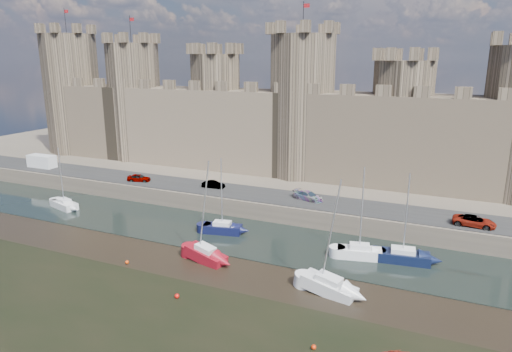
{
  "coord_description": "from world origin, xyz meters",
  "views": [
    {
      "loc": [
        25.87,
        -24.53,
        21.96
      ],
      "look_at": [
        5.31,
        22.0,
        8.69
      ],
      "focal_mm": 32.0,
      "sensor_mm": 36.0,
      "label": 1
    }
  ],
  "objects_px": {
    "car_0": "(139,178)",
    "car_3": "(474,221)",
    "sailboat_0": "(64,204)",
    "car_1": "(213,185)",
    "car_2": "(308,196)",
    "sailboat_3": "(403,256)",
    "sailboat_5": "(329,286)",
    "sailboat_1": "(222,228)",
    "sailboat_2": "(359,252)",
    "sailboat_4": "(206,254)",
    "van": "(42,161)"
  },
  "relations": [
    {
      "from": "car_1",
      "to": "sailboat_0",
      "type": "distance_m",
      "value": 22.4
    },
    {
      "from": "car_3",
      "to": "sailboat_0",
      "type": "distance_m",
      "value": 56.35
    },
    {
      "from": "car_3",
      "to": "sailboat_4",
      "type": "bearing_deg",
      "value": 125.36
    },
    {
      "from": "sailboat_3",
      "to": "sailboat_0",
      "type": "bearing_deg",
      "value": 174.21
    },
    {
      "from": "van",
      "to": "sailboat_0",
      "type": "xyz_separation_m",
      "value": [
        15.71,
        -10.34,
        -2.92
      ]
    },
    {
      "from": "car_2",
      "to": "sailboat_1",
      "type": "xyz_separation_m",
      "value": [
        -8.18,
        -10.37,
        -2.36
      ]
    },
    {
      "from": "sailboat_1",
      "to": "sailboat_5",
      "type": "bearing_deg",
      "value": -41.73
    },
    {
      "from": "car_2",
      "to": "sailboat_0",
      "type": "distance_m",
      "value": 36.3
    },
    {
      "from": "sailboat_5",
      "to": "sailboat_1",
      "type": "bearing_deg",
      "value": 160.59
    },
    {
      "from": "car_2",
      "to": "sailboat_0",
      "type": "height_order",
      "value": "sailboat_0"
    },
    {
      "from": "car_0",
      "to": "sailboat_2",
      "type": "distance_m",
      "value": 38.64
    },
    {
      "from": "sailboat_2",
      "to": "car_0",
      "type": "bearing_deg",
      "value": 153.18
    },
    {
      "from": "van",
      "to": "sailboat_3",
      "type": "relative_size",
      "value": 0.52
    },
    {
      "from": "car_1",
      "to": "car_2",
      "type": "relative_size",
      "value": 0.79
    },
    {
      "from": "car_3",
      "to": "sailboat_0",
      "type": "height_order",
      "value": "sailboat_0"
    },
    {
      "from": "car_2",
      "to": "sailboat_1",
      "type": "height_order",
      "value": "sailboat_1"
    },
    {
      "from": "car_3",
      "to": "sailboat_2",
      "type": "relative_size",
      "value": 0.46
    },
    {
      "from": "car_3",
      "to": "sailboat_3",
      "type": "xyz_separation_m",
      "value": [
        -7.04,
        -7.96,
        -2.39
      ]
    },
    {
      "from": "car_0",
      "to": "car_1",
      "type": "bearing_deg",
      "value": -98.18
    },
    {
      "from": "sailboat_1",
      "to": "sailboat_3",
      "type": "height_order",
      "value": "sailboat_3"
    },
    {
      "from": "sailboat_3",
      "to": "sailboat_4",
      "type": "height_order",
      "value": "sailboat_4"
    },
    {
      "from": "car_3",
      "to": "sailboat_5",
      "type": "bearing_deg",
      "value": 148.7
    },
    {
      "from": "car_2",
      "to": "sailboat_1",
      "type": "relative_size",
      "value": 0.45
    },
    {
      "from": "sailboat_1",
      "to": "sailboat_2",
      "type": "relative_size",
      "value": 0.94
    },
    {
      "from": "car_3",
      "to": "sailboat_3",
      "type": "bearing_deg",
      "value": 142.54
    },
    {
      "from": "car_1",
      "to": "sailboat_3",
      "type": "bearing_deg",
      "value": -115.25
    },
    {
      "from": "sailboat_2",
      "to": "sailboat_3",
      "type": "height_order",
      "value": "sailboat_2"
    },
    {
      "from": "car_0",
      "to": "car_1",
      "type": "xyz_separation_m",
      "value": [
        12.85,
        1.5,
        -0.05
      ]
    },
    {
      "from": "car_0",
      "to": "car_3",
      "type": "bearing_deg",
      "value": -105.23
    },
    {
      "from": "car_1",
      "to": "car_2",
      "type": "xyz_separation_m",
      "value": [
        15.15,
        0.05,
        0.07
      ]
    },
    {
      "from": "car_0",
      "to": "sailboat_2",
      "type": "relative_size",
      "value": 0.35
    },
    {
      "from": "car_1",
      "to": "van",
      "type": "height_order",
      "value": "van"
    },
    {
      "from": "car_1",
      "to": "sailboat_1",
      "type": "height_order",
      "value": "sailboat_1"
    },
    {
      "from": "car_1",
      "to": "sailboat_5",
      "type": "xyz_separation_m",
      "value": [
        23.5,
        -19.8,
        -2.27
      ]
    },
    {
      "from": "car_2",
      "to": "car_3",
      "type": "bearing_deg",
      "value": -78.08
    },
    {
      "from": "sailboat_3",
      "to": "sailboat_5",
      "type": "bearing_deg",
      "value": -126.9
    },
    {
      "from": "car_0",
      "to": "van",
      "type": "distance_m",
      "value": 22.2
    },
    {
      "from": "car_0",
      "to": "sailboat_1",
      "type": "height_order",
      "value": "sailboat_1"
    },
    {
      "from": "sailboat_3",
      "to": "sailboat_5",
      "type": "xyz_separation_m",
      "value": [
        -5.68,
        -9.99,
        0.03
      ]
    },
    {
      "from": "car_3",
      "to": "sailboat_2",
      "type": "bearing_deg",
      "value": 131.51
    },
    {
      "from": "car_3",
      "to": "sailboat_5",
      "type": "relative_size",
      "value": 0.42
    },
    {
      "from": "sailboat_1",
      "to": "sailboat_3",
      "type": "relative_size",
      "value": 0.98
    },
    {
      "from": "van",
      "to": "sailboat_3",
      "type": "xyz_separation_m",
      "value": [
        64.21,
        -9.08,
        -2.87
      ]
    },
    {
      "from": "sailboat_4",
      "to": "sailboat_5",
      "type": "height_order",
      "value": "sailboat_4"
    },
    {
      "from": "sailboat_1",
      "to": "sailboat_3",
      "type": "bearing_deg",
      "value": -10.59
    },
    {
      "from": "car_0",
      "to": "sailboat_4",
      "type": "height_order",
      "value": "sailboat_4"
    },
    {
      "from": "car_0",
      "to": "sailboat_5",
      "type": "height_order",
      "value": "sailboat_5"
    },
    {
      "from": "car_1",
      "to": "sailboat_1",
      "type": "xyz_separation_m",
      "value": [
        6.97,
        -10.32,
        -2.29
      ]
    },
    {
      "from": "sailboat_0",
      "to": "sailboat_4",
      "type": "bearing_deg",
      "value": 1.64
    },
    {
      "from": "van",
      "to": "sailboat_5",
      "type": "xyz_separation_m",
      "value": [
        58.53,
        -19.06,
        -2.85
      ]
    }
  ]
}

